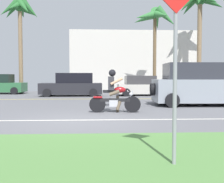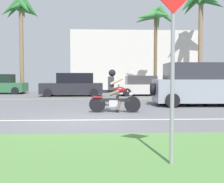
% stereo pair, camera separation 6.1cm
% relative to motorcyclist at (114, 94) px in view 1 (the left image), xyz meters
% --- Properties ---
extents(ground, '(56.00, 30.00, 0.04)m').
position_rel_motorcyclist_xyz_m(ground, '(-1.12, 1.04, -0.71)').
color(ground, slate).
extents(grass_median, '(56.00, 3.80, 0.06)m').
position_rel_motorcyclist_xyz_m(grass_median, '(-1.12, -6.06, -0.66)').
color(grass_median, '#548442').
rests_on(grass_median, ground).
extents(lane_line_near, '(50.40, 0.12, 0.01)m').
position_rel_motorcyclist_xyz_m(lane_line_near, '(-1.12, -1.81, -0.69)').
color(lane_line_near, silver).
rests_on(lane_line_near, ground).
extents(lane_line_far, '(50.40, 0.12, 0.01)m').
position_rel_motorcyclist_xyz_m(lane_line_far, '(-1.12, 6.37, -0.69)').
color(lane_line_far, yellow).
rests_on(lane_line_far, ground).
extents(motorcyclist, '(1.97, 0.64, 1.64)m').
position_rel_motorcyclist_xyz_m(motorcyclist, '(0.00, 0.00, 0.00)').
color(motorcyclist, black).
rests_on(motorcyclist, ground).
extents(suv_nearby, '(4.66, 2.34, 2.01)m').
position_rel_motorcyclist_xyz_m(suv_nearby, '(4.23, 2.42, 0.28)').
color(suv_nearby, '#8C939E').
rests_on(suv_nearby, ground).
extents(parked_car_0, '(3.86, 2.03, 1.57)m').
position_rel_motorcyclist_xyz_m(parked_car_0, '(-8.49, 11.94, 0.04)').
color(parked_car_0, '#2D663D').
rests_on(parked_car_0, ground).
extents(parked_car_1, '(4.38, 2.06, 1.62)m').
position_rel_motorcyclist_xyz_m(parked_car_1, '(-2.46, 9.16, 0.06)').
color(parked_car_1, '#232328').
rests_on(parked_car_1, ground).
extents(parked_car_2, '(3.69, 1.98, 1.43)m').
position_rel_motorcyclist_xyz_m(parked_car_2, '(2.58, 9.37, -0.02)').
color(parked_car_2, beige).
rests_on(parked_car_2, ground).
extents(parked_car_3, '(4.49, 2.12, 1.66)m').
position_rel_motorcyclist_xyz_m(parked_car_3, '(7.83, 9.71, 0.07)').
color(parked_car_3, silver).
rests_on(parked_car_3, ground).
extents(palm_tree_0, '(3.91, 3.97, 7.31)m').
position_rel_motorcyclist_xyz_m(palm_tree_0, '(4.14, 12.59, 5.41)').
color(palm_tree_0, brown).
rests_on(palm_tree_0, ground).
extents(palm_tree_1, '(4.47, 4.60, 9.20)m').
position_rel_motorcyclist_xyz_m(palm_tree_1, '(8.52, 14.12, 6.95)').
color(palm_tree_1, '#846B4C').
rests_on(palm_tree_1, ground).
extents(palm_tree_2, '(3.48, 3.67, 7.92)m').
position_rel_motorcyclist_xyz_m(palm_tree_2, '(-7.14, 13.20, 5.95)').
color(palm_tree_2, '#846B4C').
rests_on(palm_tree_2, ground).
extents(street_sign, '(0.62, 0.06, 2.90)m').
position_rel_motorcyclist_xyz_m(street_sign, '(0.50, -6.44, 1.06)').
color(street_sign, gray).
rests_on(street_sign, ground).
extents(building_far, '(13.18, 4.00, 6.04)m').
position_rel_motorcyclist_xyz_m(building_far, '(3.15, 19.04, 2.33)').
color(building_far, beige).
rests_on(building_far, ground).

